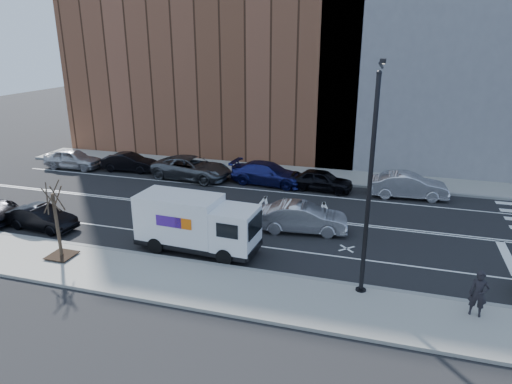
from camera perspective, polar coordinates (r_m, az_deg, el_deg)
The scene contains 19 objects.
ground at distance 27.68m, azimuth -0.45°, elevation -2.66°, with size 120.00×120.00×0.00m, color black.
sidewalk_near at distance 20.23m, azimuth -7.93°, elevation -11.26°, with size 44.00×3.60×0.15m, color gray.
sidewalk_far at distance 35.71m, azimuth 3.70°, elevation 2.44°, with size 44.00×3.60×0.15m, color gray.
curb_near at distance 21.66m, azimuth -5.96°, elevation -8.98°, with size 44.00×0.25×0.17m, color gray.
curb_far at distance 34.03m, azimuth 3.01°, elevation 1.64°, with size 44.00×0.25×0.17m, color gray.
road_markings at distance 27.68m, azimuth -0.45°, elevation -2.65°, with size 40.00×8.60×0.01m, color white, non-canonical shape.
bldg_brick at distance 43.12m, azimuth -4.84°, elevation 19.95°, with size 26.00×10.00×22.00m, color brown.
streetlight at distance 18.42m, azimuth 14.19°, elevation 2.23°, with size 0.44×4.02×9.34m.
street_tree at distance 23.48m, azimuth -23.49°, elevation -4.58°, with size 1.20×1.20×3.75m.
fedex_van at distance 22.66m, azimuth -7.50°, elevation -3.85°, with size 6.26×2.46×2.81m.
far_parked_a at distance 39.73m, azimuth -21.90°, elevation 3.88°, with size 1.87×4.66×1.59m, color #ACABB0.
far_parked_b at distance 37.50m, azimuth -15.54°, elevation 3.59°, with size 1.50×4.31×1.42m, color black.
far_parked_c at distance 34.47m, azimuth -8.04°, elevation 3.01°, with size 2.78×6.02×1.67m, color #52555A.
far_parked_d at distance 32.89m, azimuth 1.52°, elevation 2.33°, with size 2.22×5.47×1.59m, color navy.
far_parked_e at distance 31.88m, azimuth 8.20°, elevation 1.48°, with size 1.73×4.29×1.46m, color black.
far_parked_f at distance 31.77m, azimuth 18.55°, elevation 0.77°, with size 1.74×4.98×1.64m, color silver.
driving_sedan at distance 25.04m, azimuth 5.88°, elevation -3.21°, with size 1.67×4.80×1.58m, color #B3B3B8.
near_parked_rear_a at distance 27.89m, azimuth -25.20°, elevation -2.93°, with size 1.40×4.02×1.32m, color black.
pedestrian at distance 19.34m, azimuth 26.05°, elevation -11.34°, with size 0.67×0.44×1.83m, color black.
Camera 1 is at (7.58, -24.60, 10.19)m, focal length 32.00 mm.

